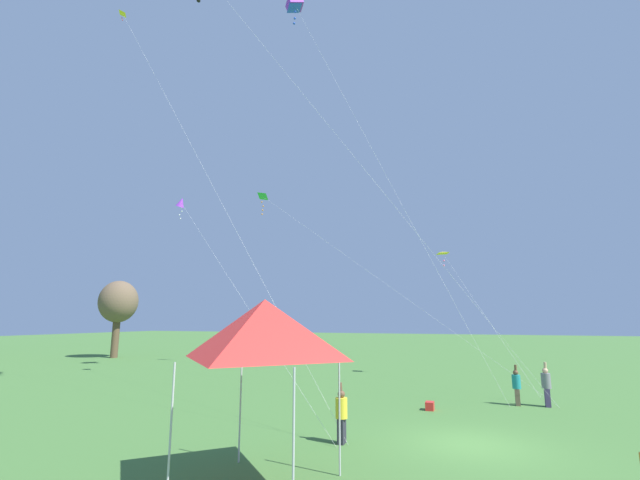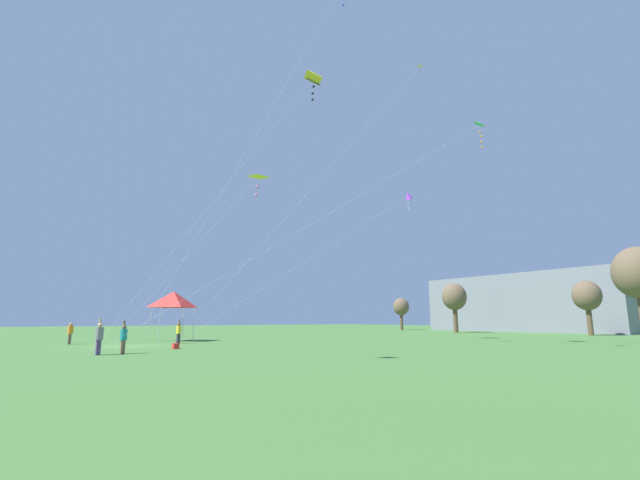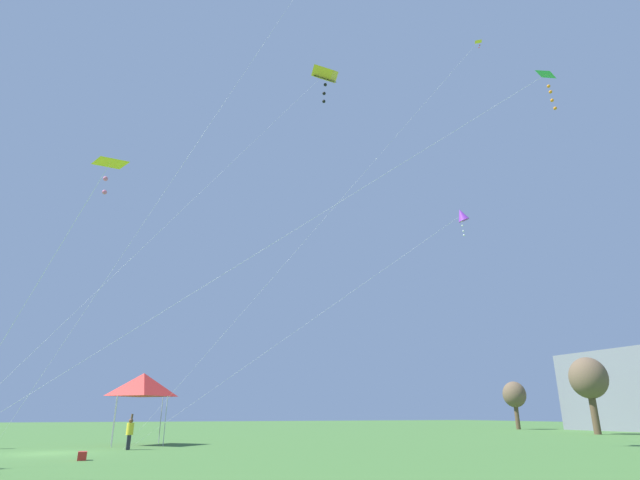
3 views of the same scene
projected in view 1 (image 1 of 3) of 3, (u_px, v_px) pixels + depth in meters
name	position (u px, v px, depth m)	size (l,w,h in m)	color
ground_plane	(471.00, 445.00, 13.83)	(220.00, 220.00, 0.00)	#427033
tree_far_centre	(118.00, 303.00, 46.23)	(4.03, 4.03, 8.14)	brown
festival_tent	(264.00, 329.00, 10.89)	(3.35, 3.35, 4.50)	#B7B7BC
cooler_box	(430.00, 406.00, 19.13)	(0.51, 0.36, 0.36)	red
person_grey_shirt	(546.00, 385.00, 19.98)	(0.41, 0.41, 2.01)	#473860
person_teal_shirt	(517.00, 386.00, 20.29)	(0.38, 0.38, 1.86)	brown
person_yellow_shirt	(341.00, 414.00, 14.11)	(0.39, 0.39, 1.92)	#282833
kite_yellow_delta_1	(443.00, 254.00, 31.39)	(9.66, 5.52, 8.93)	silver
kite_purple_box_2	(295.00, 5.00, 33.40)	(4.88, 13.93, 28.83)	silver
kite_yellow_delta_3	(128.00, 23.00, 33.23)	(9.14, 21.40, 28.31)	silver
kite_purple_diamond_4	(181.00, 203.00, 31.79)	(11.97, 16.43, 13.04)	silver
kite_green_delta_5	(264.00, 199.00, 39.54)	(11.05, 21.98, 15.68)	silver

